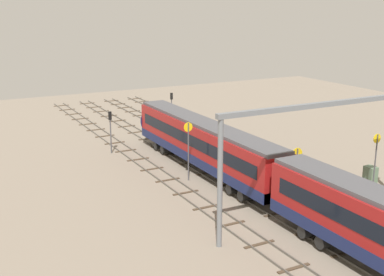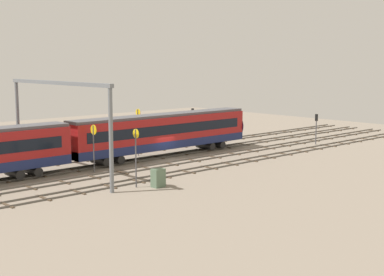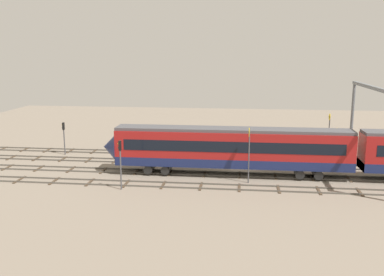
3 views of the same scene
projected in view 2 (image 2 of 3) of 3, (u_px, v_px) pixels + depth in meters
The scene contains 13 objects.
ground_plane at pixel (169, 160), 60.81m from camera, with size 99.81×99.81×0.00m, color gray.
track_near_foreground at pixel (209, 167), 56.18m from camera, with size 83.81×2.40×0.16m.
track_second_near at pixel (182, 162), 59.26m from camera, with size 83.81×2.40×0.16m.
track_with_train at pixel (157, 157), 62.34m from camera, with size 83.81×2.40×0.16m.
track_second_far at pixel (135, 152), 65.41m from camera, with size 83.81×2.40×0.16m.
train at pixel (72, 144), 54.61m from camera, with size 50.40×3.24×4.80m.
overhead_gantry at pixel (58, 106), 50.96m from camera, with size 0.40×17.90×9.10m.
speed_sign_near_foreground at pixel (136, 151), 47.10m from camera, with size 0.14×0.82×5.14m.
speed_sign_mid_trackside at pixel (138, 126), 63.12m from camera, with size 0.14×0.85×5.47m.
speed_sign_far_trackside at pixel (94, 141), 53.39m from camera, with size 0.14×1.00×4.77m.
signal_light_trackside_approach at pixel (193, 120), 73.55m from camera, with size 0.31×0.32×4.63m.
signal_light_trackside_departure at pixel (316, 124), 71.76m from camera, with size 0.31×0.32×4.04m.
relay_cabinet at pixel (158, 178), 47.55m from camera, with size 1.08×0.85×1.64m.
Camera 2 is at (-38.76, -45.70, 10.90)m, focal length 50.97 mm.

